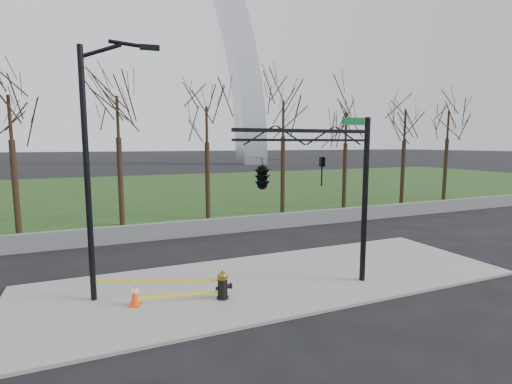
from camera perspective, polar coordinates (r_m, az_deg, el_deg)
name	(u,v)px	position (r m, az deg, el deg)	size (l,w,h in m)	color
ground	(274,281)	(14.55, 2.76, -13.21)	(500.00, 500.00, 0.00)	black
sidewalk	(274,280)	(14.53, 2.76, -13.02)	(18.00, 6.00, 0.10)	slate
grass_strip	(155,190)	(42.97, -14.94, 0.28)	(120.00, 40.00, 0.06)	#213613
guardrail	(212,227)	(21.62, -6.54, -5.16)	(60.00, 0.30, 0.90)	#59595B
gateway_arch	(117,10)	(91.65, -20.10, 24.27)	(66.00, 6.00, 65.00)	#B0B2B7
tree_row	(208,155)	(25.24, -7.13, 5.57)	(47.96, 4.00, 8.72)	black
fire_hydrant	(223,286)	(12.70, -4.97, -13.79)	(0.58, 0.38, 0.94)	black
traffic_cone	(135,295)	(12.76, -17.71, -14.46)	(0.46, 0.46, 0.68)	#FE400D
street_light	(94,156)	(12.80, -23.09, 4.92)	(2.39, 0.45, 8.21)	black
traffic_signal_mast	(284,173)	(12.34, 4.20, 2.88)	(5.10, 2.49, 6.00)	black
caution_tape	(167,286)	(12.84, -13.25, -13.59)	(3.84, 1.54, 0.47)	#FFF60D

